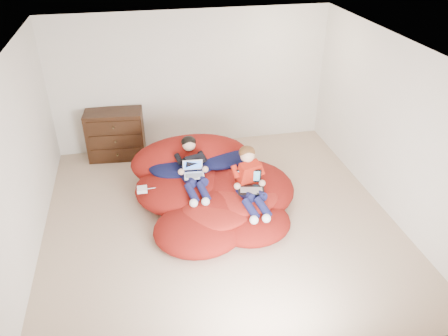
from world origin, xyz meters
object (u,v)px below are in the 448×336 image
Objects in this scene: older_boy at (192,166)px; laptop_white at (193,171)px; laptop_black at (250,184)px; dresser at (116,135)px; younger_boy at (250,179)px; beanbag_pile at (212,189)px.

laptop_white is at bearing -90.00° from older_boy.
laptop_black is (0.75, -0.55, -0.07)m from older_boy.
dresser is 2.94m from younger_boy.
older_boy is 3.71× the size of laptop_white.
laptop_white is at bearing -57.59° from dresser.
beanbag_pile reaches higher than laptop_white.
older_boy is 0.12m from laptop_white.
laptop_black is at bearing -30.45° from laptop_white.
beanbag_pile is at bearing -51.71° from dresser.
younger_boy is (0.47, -0.45, 0.39)m from beanbag_pile.
laptop_black is (-0.00, -0.00, -0.08)m from younger_boy.
laptop_white is at bearing 149.68° from younger_boy.
laptop_black is at bearing -36.59° from older_boy.
dresser is 3.36× the size of laptop_white.
beanbag_pile is at bearing 2.21° from laptop_white.
laptop_white is at bearing -177.79° from beanbag_pile.
younger_boy reaches higher than dresser.
dresser is 0.42× the size of beanbag_pile.
older_boy is at bearing 90.00° from laptop_white.
older_boy reaches higher than beanbag_pile.
dresser is 2.29m from beanbag_pile.
younger_boy is (0.75, -0.55, 0.01)m from older_boy.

